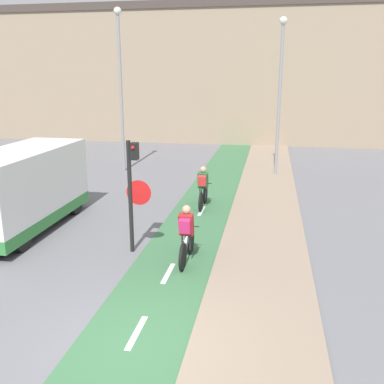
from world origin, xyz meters
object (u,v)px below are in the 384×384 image
at_px(traffic_light_pole, 133,184).
at_px(street_lamp_sidewalk, 280,82).
at_px(van, 23,191).
at_px(cyclist_far, 203,188).
at_px(cyclist_near, 186,236).
at_px(street_lamp_far, 120,76).

xyz_separation_m(traffic_light_pole, street_lamp_sidewalk, (3.78, 10.11, 2.44)).
bearing_deg(van, cyclist_far, 31.97).
bearing_deg(cyclist_near, street_lamp_sidewalk, 77.77).
bearing_deg(cyclist_near, traffic_light_pole, 164.52).
relative_size(cyclist_near, cyclist_far, 1.01).
distance_m(traffic_light_pole, van, 4.10).
relative_size(cyclist_near, van, 0.34).
distance_m(traffic_light_pole, street_lamp_sidewalk, 11.07).
height_order(street_lamp_sidewalk, van, street_lamp_sidewalk).
bearing_deg(traffic_light_pole, van, 163.92).
relative_size(street_lamp_far, cyclist_far, 4.42).
distance_m(street_lamp_far, street_lamp_sidewalk, 7.48).
relative_size(street_lamp_sidewalk, cyclist_far, 4.12).
height_order(street_lamp_far, cyclist_far, street_lamp_far).
bearing_deg(traffic_light_pole, street_lamp_far, 110.79).
bearing_deg(traffic_light_pole, cyclist_near, -15.48).
xyz_separation_m(street_lamp_far, cyclist_near, (5.19, -10.12, -3.88)).
bearing_deg(cyclist_far, street_lamp_sidewalk, 65.92).
bearing_deg(van, street_lamp_sidewalk, 49.54).
height_order(traffic_light_pole, street_lamp_sidewalk, street_lamp_sidewalk).
relative_size(street_lamp_sidewalk, cyclist_near, 4.08).
distance_m(street_lamp_sidewalk, cyclist_far, 7.34).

